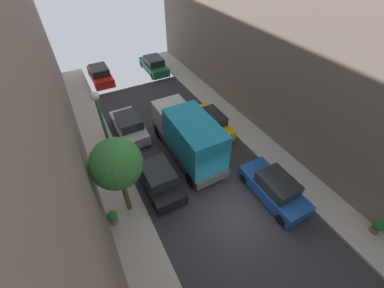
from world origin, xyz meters
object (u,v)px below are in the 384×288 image
Objects in this scene: potted_plant_0 at (113,217)px; potted_plant_2 at (377,227)px; street_tree_2 at (116,164)px; parked_car_left_2 at (158,178)px; parked_car_right_3 at (210,122)px; delivery_truck at (188,136)px; parked_car_right_4 at (154,65)px; parked_car_right_2 at (274,188)px; parked_car_left_4 at (100,75)px; lamp_post at (103,125)px; parked_car_left_3 at (129,126)px.

potted_plant_0 reaches higher than potted_plant_2.
parked_car_left_2 is at bearing 20.08° from street_tree_2.
parked_car_right_3 is (5.40, 3.09, 0.00)m from parked_car_left_2.
potted_plant_0 is 1.07× the size of potted_plant_2.
parked_car_left_2 is at bearing 136.46° from potted_plant_2.
parked_car_right_3 is at bearing 32.30° from delivery_truck.
parked_car_right_4 reaches higher than potted_plant_0.
street_tree_2 is 12.99m from potted_plant_2.
street_tree_2 reaches higher than parked_car_right_4.
parked_car_right_2 and parked_car_right_4 have the same top height.
potted_plant_2 is (5.64, -9.30, -1.22)m from delivery_truck.
parked_car_right_3 is at bearing 104.93° from potted_plant_2.
lamp_post is (-1.90, -12.48, 3.12)m from parked_car_left_4.
parked_car_right_3 is 8.88m from street_tree_2.
street_tree_2 is (-7.45, -3.84, 2.91)m from parked_car_right_3.
potted_plant_2 is (2.94, -4.15, -0.15)m from parked_car_right_2.
parked_car_left_3 is 7.22m from street_tree_2.
parked_car_left_2 is 1.00× the size of parked_car_left_4.
parked_car_right_4 is 13.12m from delivery_truck.
parked_car_right_4 is 0.75× the size of lamp_post.
parked_car_right_3 is at bearing 90.00° from parked_car_right_2.
street_tree_2 reaches higher than parked_car_right_3.
parked_car_right_3 is 0.75× the size of lamp_post.
delivery_truck is at bearing 27.08° from parked_car_left_2.
parked_car_right_2 is 9.91m from lamp_post.
parked_car_left_4 is at bearing 110.29° from potted_plant_2.
parked_car_right_3 is at bearing -64.93° from parked_car_left_4.
delivery_truck reaches higher than parked_car_left_3.
lamp_post is (-10.24, 10.07, 3.27)m from potted_plant_2.
parked_car_left_3 is at bearing 90.00° from parked_car_left_2.
lamp_post reaches higher than parked_car_right_3.
parked_car_right_2 is at bearing -17.07° from potted_plant_0.
parked_car_left_4 is at bearing 79.20° from potted_plant_0.
parked_car_right_4 is at bearing 58.00° from parked_car_left_3.
potted_plant_2 is at bearing -34.61° from street_tree_2.
parked_car_left_3 is at bearing 71.88° from street_tree_2.
parked_car_right_2 is at bearing -62.37° from delivery_truck.
parked_car_right_4 is 17.52m from potted_plant_0.
street_tree_2 is at bearing 157.90° from parked_car_right_2.
potted_plant_2 is at bearing -58.79° from delivery_truck.
potted_plant_0 is at bearing 162.93° from parked_car_right_2.
lamp_post is at bearing 170.54° from delivery_truck.
delivery_truck is at bearing -78.48° from parked_car_left_4.
parked_car_right_4 is (5.40, 14.17, 0.00)m from parked_car_left_2.
lamp_post is at bearing -172.66° from parked_car_right_3.
delivery_truck is (2.70, 1.38, 1.07)m from parked_car_left_2.
parked_car_right_4 is 5.44× the size of potted_plant_2.
parked_car_left_2 is at bearing -48.49° from lamp_post.
lamp_post reaches higher than parked_car_left_3.
delivery_truck reaches higher than parked_car_left_4.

